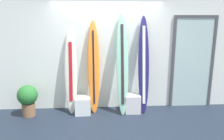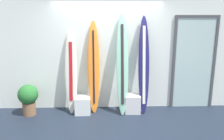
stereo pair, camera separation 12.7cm
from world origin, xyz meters
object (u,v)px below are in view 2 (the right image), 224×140
(surfboard_ivory, at_px, (71,71))
(display_block_center, at_px, (133,103))
(surfboard_seafoam, at_px, (122,65))
(surfboard_sunset, at_px, (94,68))
(glass_door, at_px, (194,61))
(surfboard_navy, at_px, (144,65))
(display_block_left, at_px, (83,105))
(potted_plant, at_px, (28,97))

(surfboard_ivory, xyz_separation_m, display_block_center, (1.40, -0.10, -0.75))
(surfboard_seafoam, bearing_deg, surfboard_sunset, 173.29)
(display_block_center, xyz_separation_m, glass_door, (1.49, 0.30, 0.93))
(surfboard_ivory, relative_size, display_block_center, 4.61)
(surfboard_seafoam, relative_size, surfboard_navy, 1.02)
(surfboard_seafoam, bearing_deg, surfboard_navy, 3.22)
(surfboard_ivory, xyz_separation_m, surfboard_navy, (1.65, -0.04, 0.14))
(surfboard_sunset, distance_m, display_block_center, 1.22)
(surfboard_seafoam, distance_m, display_block_left, 1.29)
(display_block_center, height_order, glass_door, glass_door)
(surfboard_navy, bearing_deg, potted_plant, -177.07)
(display_block_center, distance_m, glass_door, 1.78)
(glass_door, bearing_deg, surfboard_sunset, -175.37)
(surfboard_navy, relative_size, display_block_left, 5.68)
(surfboard_ivory, bearing_deg, display_block_left, -26.90)
(surfboard_sunset, xyz_separation_m, display_block_left, (-0.26, -0.14, -0.84))
(surfboard_ivory, height_order, potted_plant, surfboard_ivory)
(surfboard_navy, xyz_separation_m, potted_plant, (-2.59, -0.13, -0.69))
(display_block_center, relative_size, glass_door, 0.19)
(surfboard_ivory, distance_m, surfboard_navy, 1.65)
(surfboard_navy, relative_size, glass_door, 1.00)
(surfboard_seafoam, distance_m, glass_door, 1.75)
(display_block_center, distance_m, potted_plant, 2.36)
(display_block_center, bearing_deg, surfboard_seafoam, 172.15)
(surfboard_sunset, bearing_deg, surfboard_navy, -2.44)
(surfboard_sunset, bearing_deg, surfboard_ivory, -179.13)
(surfboard_navy, height_order, display_block_left, surfboard_navy)
(display_block_left, xyz_separation_m, glass_door, (2.63, 0.33, 0.94))
(surfboard_navy, distance_m, display_block_left, 1.66)
(surfboard_sunset, distance_m, potted_plant, 1.60)
(surfboard_seafoam, height_order, surfboard_navy, surfboard_seafoam)
(surfboard_seafoam, relative_size, glass_door, 1.02)
(surfboard_ivory, distance_m, potted_plant, 1.11)
(display_block_left, xyz_separation_m, display_block_center, (1.14, 0.03, 0.01))
(display_block_left, relative_size, display_block_center, 0.93)
(glass_door, bearing_deg, surfboard_ivory, -176.04)
(surfboard_sunset, xyz_separation_m, surfboard_seafoam, (0.64, -0.08, 0.08))
(surfboard_navy, xyz_separation_m, glass_door, (1.24, 0.24, 0.04))
(display_block_left, bearing_deg, surfboard_seafoam, 3.97)
(surfboard_seafoam, relative_size, potted_plant, 3.21)
(surfboard_navy, xyz_separation_m, display_block_left, (-1.39, -0.09, -0.91))
(surfboard_ivory, distance_m, surfboard_seafoam, 1.17)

